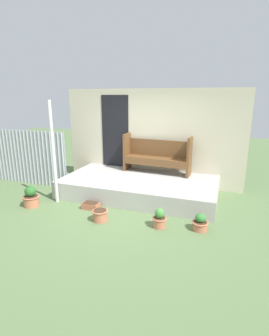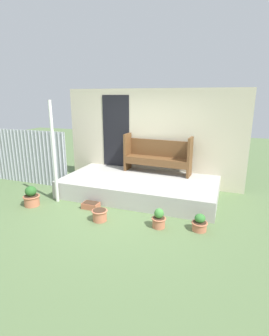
{
  "view_description": "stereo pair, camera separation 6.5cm",
  "coord_description": "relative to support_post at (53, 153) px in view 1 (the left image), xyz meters",
  "views": [
    {
      "loc": [
        2.09,
        -4.91,
        2.41
      ],
      "look_at": [
        0.23,
        0.34,
        0.87
      ],
      "focal_mm": 28.0,
      "sensor_mm": 36.0,
      "label": 1
    },
    {
      "loc": [
        2.15,
        -4.88,
        2.41
      ],
      "look_at": [
        0.23,
        0.34,
        0.87
      ],
      "focal_mm": 28.0,
      "sensor_mm": 36.0,
      "label": 2
    }
  ],
  "objects": [
    {
      "name": "ground_plane",
      "position": [
        1.55,
        0.1,
        -1.16
      ],
      "size": [
        24.0,
        24.0,
        0.0
      ],
      "primitive_type": "plane",
      "color": "#5B7547"
    },
    {
      "name": "porch_slab",
      "position": [
        1.68,
        1.06,
        -0.95
      ],
      "size": [
        3.77,
        1.92,
        0.42
      ],
      "color": "#B2AFA8",
      "rests_on": "ground_plane"
    },
    {
      "name": "house_wall",
      "position": [
        1.64,
        2.05,
        0.14
      ],
      "size": [
        4.97,
        0.08,
        2.6
      ],
      "color": "beige",
      "rests_on": "ground_plane"
    },
    {
      "name": "fence_corrugated",
      "position": [
        -1.89,
        0.89,
        -0.41
      ],
      "size": [
        3.15,
        0.05,
        1.51
      ],
      "color": "#9EA3A8",
      "rests_on": "ground_plane"
    },
    {
      "name": "support_post",
      "position": [
        0.0,
        0.0,
        0.0
      ],
      "size": [
        0.07,
        0.07,
        2.32
      ],
      "color": "silver",
      "rests_on": "ground_plane"
    },
    {
      "name": "bench",
      "position": [
        1.94,
        1.76,
        -0.24
      ],
      "size": [
        1.8,
        0.51,
        1.0
      ],
      "rotation": [
        0.0,
        0.0,
        -0.06
      ],
      "color": "brown",
      "rests_on": "porch_slab"
    },
    {
      "name": "flower_pot_left",
      "position": [
        -0.39,
        -0.41,
        -0.96
      ],
      "size": [
        0.37,
        0.37,
        0.46
      ],
      "color": "#C67251",
      "rests_on": "ground_plane"
    },
    {
      "name": "flower_pot_middle",
      "position": [
        1.4,
        -0.55,
        -1.04
      ],
      "size": [
        0.32,
        0.32,
        0.23
      ],
      "color": "#C67251",
      "rests_on": "ground_plane"
    },
    {
      "name": "flower_pot_right",
      "position": [
        2.58,
        -0.41,
        -1.0
      ],
      "size": [
        0.28,
        0.28,
        0.38
      ],
      "color": "#C67251",
      "rests_on": "ground_plane"
    },
    {
      "name": "flower_pot_far_right",
      "position": [
        3.32,
        -0.27,
        -1.02
      ],
      "size": [
        0.3,
        0.3,
        0.33
      ],
      "color": "#C67251",
      "rests_on": "ground_plane"
    },
    {
      "name": "planter_box_rect",
      "position": [
        0.94,
        -0.09,
        -1.09
      ],
      "size": [
        0.36,
        0.24,
        0.14
      ],
      "color": "#B76647",
      "rests_on": "ground_plane"
    }
  ]
}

